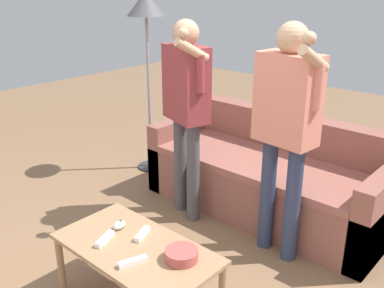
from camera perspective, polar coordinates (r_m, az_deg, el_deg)
The scene contains 10 objects.
couch at distance 3.77m, azimuth 10.03°, elevation -4.28°, with size 2.04×0.84×0.79m.
coffee_table at distance 2.61m, azimuth -7.33°, elevation -14.23°, with size 0.98×0.52×0.43m.
snack_bowl at distance 2.44m, azimuth -1.39°, elevation -14.34°, with size 0.18×0.18×0.06m, color #B24C47.
game_remote_nunchuk at distance 2.74m, azimuth -9.50°, elevation -10.45°, with size 0.06×0.09×0.05m.
floor_lamp at distance 4.26m, azimuth -6.04°, elevation 16.29°, with size 0.36×0.36×1.77m.
player_left at distance 3.36m, azimuth -0.79°, elevation 6.00°, with size 0.47×0.42×1.60m.
player_right at distance 2.89m, azimuth 12.26°, elevation 3.47°, with size 0.48×0.35×1.63m.
game_remote_wand_near at distance 2.43m, azimuth -7.77°, elevation -15.05°, with size 0.09×0.17×0.03m.
game_remote_wand_far at distance 2.65m, azimuth -6.55°, elevation -11.64°, with size 0.09×0.15×0.03m.
game_remote_wand_spare at distance 2.64m, azimuth -11.38°, elevation -12.12°, with size 0.09×0.16×0.03m.
Camera 1 is at (1.60, -1.59, 1.87)m, focal length 40.66 mm.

